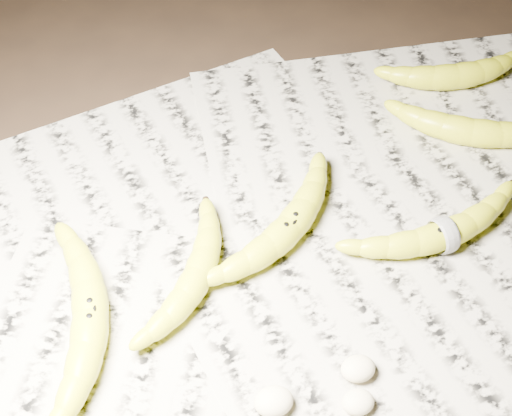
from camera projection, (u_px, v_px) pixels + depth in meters
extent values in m
plane|color=black|center=(282.00, 267.00, 0.77)|extent=(3.00, 3.00, 0.00)
cube|color=#A6A18F|center=(313.00, 264.00, 0.76)|extent=(0.90, 0.70, 0.01)
torus|color=white|center=(444.00, 233.00, 0.77)|extent=(0.01, 0.04, 0.04)
ellipsoid|color=beige|center=(274.00, 399.00, 0.65)|extent=(0.04, 0.03, 0.02)
ellipsoid|color=beige|center=(359.00, 367.00, 0.67)|extent=(0.03, 0.03, 0.02)
ellipsoid|color=beige|center=(358.00, 400.00, 0.65)|extent=(0.03, 0.03, 0.02)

